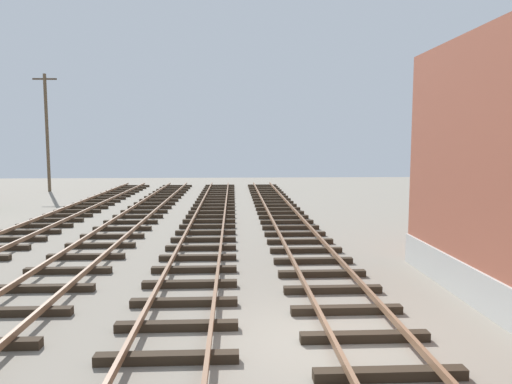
% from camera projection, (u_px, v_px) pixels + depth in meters
% --- Properties ---
extents(ground_plane, '(86.16, 86.16, 0.00)m').
position_uv_depth(ground_plane, '(321.00, 342.00, 9.05)').
color(ground_plane, gray).
extents(track_near_building, '(2.50, 66.28, 0.32)m').
position_uv_depth(track_near_building, '(365.00, 335.00, 9.08)').
color(track_near_building, '#2D2319').
rests_on(track_near_building, ground).
extents(track_centre, '(2.50, 66.28, 0.32)m').
position_uv_depth(track_centre, '(172.00, 339.00, 8.90)').
color(track_centre, '#2D2319').
rests_on(track_centre, ground).
extents(utility_pole_far, '(1.80, 0.24, 9.08)m').
position_uv_depth(utility_pole_far, '(47.00, 131.00, 36.60)').
color(utility_pole_far, brown).
rests_on(utility_pole_far, ground).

